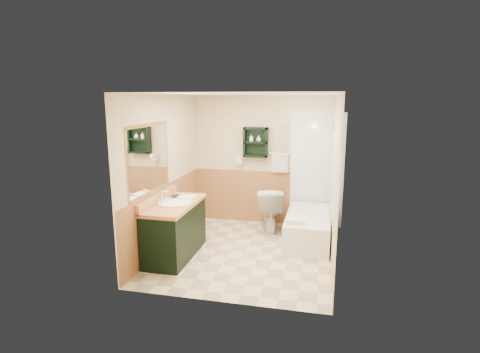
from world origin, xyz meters
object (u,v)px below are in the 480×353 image
Objects in this scene: vanity_book at (171,191)px; soap_bottle_b at (259,139)px; wall_shelf at (256,142)px; bathtub at (308,228)px; toilet at (269,210)px; soap_bottle_a at (251,140)px; hair_dryer at (240,160)px; vanity at (175,230)px.

soap_bottle_b reaches higher than vanity_book.
wall_shelf is 1.82m from bathtub.
soap_bottle_b is (-0.27, 0.37, 1.21)m from toilet.
toilet is at bearing -42.07° from soap_bottle_a.
hair_dryer is at bearing -42.82° from toilet.
wall_shelf is 2.29m from vanity.
wall_shelf reaches higher than hair_dryer.
soap_bottle_b reaches higher than bathtub.
wall_shelf is at bearing -4.76° from hair_dryer.
toilet is 3.83× the size of vanity_book.
vanity is 10.43× the size of soap_bottle_a.
wall_shelf reaches higher than vanity.
vanity is at bearing -118.32° from soap_bottle_b.
soap_bottle_a is (-0.08, -0.01, 0.04)m from wall_shelf.
bathtub is 2.33m from vanity_book.
hair_dryer is at bearing 175.24° from wall_shelf.
vanity_book is at bearing -125.49° from wall_shelf.
bathtub is (1.33, -0.75, -0.97)m from hair_dryer.
bathtub is at bearing -33.12° from soap_bottle_a.
vanity_book is at bearing -127.02° from soap_bottle_b.
wall_shelf is 0.42× the size of vanity.
vanity is at bearing -151.41° from bathtub.
vanity is 11.87× the size of soap_bottle_b.
wall_shelf is 0.09m from soap_bottle_a.
toilet is (0.63, -0.40, -0.81)m from hair_dryer.
wall_shelf is 4.41× the size of soap_bottle_a.
soap_bottle_b is at bearing 61.68° from vanity.
soap_bottle_b is at bearing -64.09° from toilet.
hair_dryer reaches higher than bathtub.
hair_dryer is 0.16× the size of bathtub.
soap_bottle_b is at bearing -4.80° from hair_dryer.
vanity is at bearing 38.38° from toilet.
wall_shelf reaches higher than vanity_book.
vanity is (-0.89, -1.77, -1.14)m from wall_shelf.
wall_shelf is 1.93m from vanity_book.
soap_bottle_a is at bearing -176.43° from wall_shelf.
wall_shelf is 2.62× the size of vanity_book.
soap_bottle_b is (0.14, 0.00, 0.01)m from soap_bottle_a.
soap_bottle_b reaches higher than hair_dryer.
hair_dryer is at bearing 175.20° from soap_bottle_b.
vanity is at bearing -114.76° from soap_bottle_a.
hair_dryer is 1.80m from bathtub.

